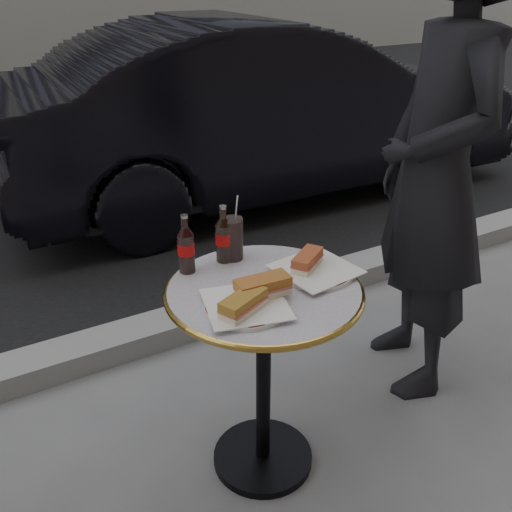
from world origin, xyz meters
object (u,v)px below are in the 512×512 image
plate_right (316,271)px  parked_car (266,110)px  plate_left (246,307)px  cola_glass (233,238)px  cola_bottle_right (224,234)px  pedestrian (435,175)px  bistro_table (263,381)px  cola_bottle_left (186,244)px

plate_right → parked_car: size_ratio=0.06×
plate_left → plate_right: 0.31m
cola_glass → plate_right: bearing=-51.1°
cola_bottle_right → plate_right: bearing=-46.4°
pedestrian → plate_right: bearing=-57.0°
bistro_table → cola_glass: cola_glass is taller
cola_glass → parked_car: (1.43, 2.17, -0.15)m
plate_right → parked_car: parked_car is taller
cola_bottle_right → cola_glass: 0.04m
bistro_table → plate_right: bearing=-0.9°
cola_bottle_left → cola_bottle_right: size_ratio=1.00×
bistro_table → cola_glass: (0.01, 0.22, 0.44)m
cola_bottle_left → parked_car: bearing=53.7°
bistro_table → pedestrian: 1.01m
parked_car → bistro_table: bearing=150.9°
parked_car → pedestrian: (-0.60, -2.26, 0.26)m
plate_right → parked_car: (1.25, 2.40, -0.09)m
bistro_table → parked_car: bearing=59.0°
plate_left → cola_glass: size_ratio=1.65×
plate_left → parked_car: 2.92m
bistro_table → pedestrian: (0.83, 0.14, 0.55)m
plate_left → cola_bottle_right: 0.33m
plate_right → plate_left: bearing=-165.9°
cola_bottle_right → cola_glass: cola_bottle_right is taller
plate_right → pedestrian: 0.68m
cola_bottle_left → cola_bottle_right: bearing=3.3°
bistro_table → pedestrian: bearing=9.2°
plate_left → cola_bottle_left: cola_bottle_left is taller
cola_bottle_left → cola_bottle_right: same height
plate_left → plate_right: (0.30, 0.07, 0.00)m
cola_bottle_right → parked_car: 2.62m
plate_left → plate_right: size_ratio=0.99×
cola_bottle_left → plate_right: bearing=-31.6°
cola_bottle_right → parked_car: size_ratio=0.05×
plate_left → cola_bottle_right: (0.08, 0.30, 0.09)m
plate_left → cola_bottle_left: (-0.06, 0.29, 0.09)m
cola_bottle_right → parked_car: (1.46, 2.17, -0.18)m
plate_left → cola_glass: 0.33m
cola_bottle_right → parked_car: bearing=56.1°
plate_right → cola_bottle_right: size_ratio=1.24×
plate_right → bistro_table: bearing=179.1°
cola_glass → cola_bottle_left: bearing=-177.4°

